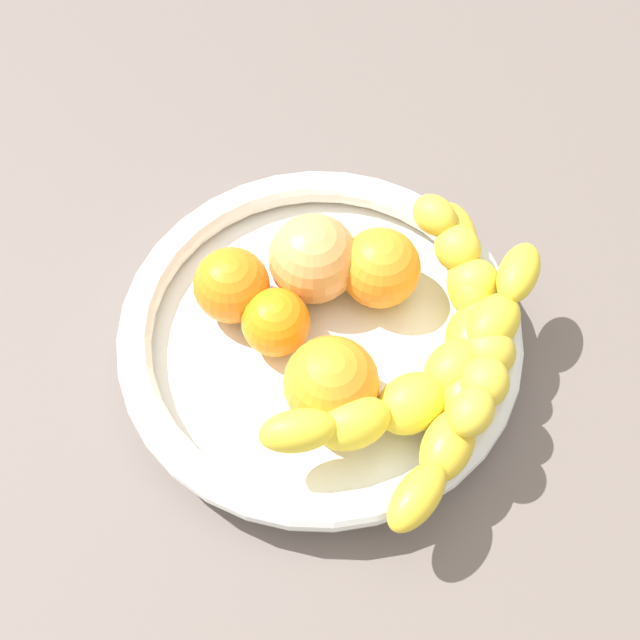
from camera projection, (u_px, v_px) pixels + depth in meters
kitchen_counter at (320, 361)px, 66.12cm from camera, size 120.00×120.00×3.00cm
fruit_bowl at (320, 338)px, 62.85cm from camera, size 29.89×29.89×4.45cm
banana_draped_left at (459, 362)px, 58.96cm from camera, size 14.04×24.38×4.61cm
banana_draped_right at (473, 316)px, 60.12cm from camera, size 8.81×20.35×6.48cm
banana_arching_top at (428, 373)px, 57.77cm from camera, size 23.69×12.66×5.66cm
orange_front at (276, 322)px, 61.02cm from camera, size 5.06×5.06×5.06cm
orange_mid_left at (380, 268)px, 62.77cm from camera, size 6.12×6.12×6.12cm
orange_mid_right at (331, 384)px, 57.62cm from camera, size 6.69×6.69×6.69cm
orange_rear at (232, 285)px, 62.23cm from camera, size 5.71×5.71×5.71cm
peach_blush at (313, 259)px, 62.77cm from camera, size 6.81×6.81×6.81cm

